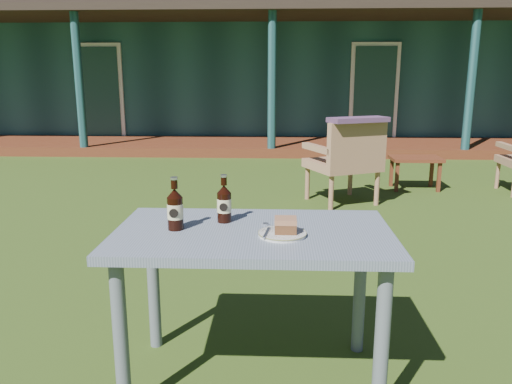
{
  "coord_description": "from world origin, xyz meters",
  "views": [
    {
      "loc": [
        0.1,
        -3.66,
        1.37
      ],
      "look_at": [
        0.0,
        -1.3,
        0.82
      ],
      "focal_mm": 35.0,
      "sensor_mm": 36.0,
      "label": 1
    }
  ],
  "objects_px": {
    "cake_slice": "(286,225)",
    "armchair_left": "(347,158)",
    "cola_bottle_near": "(224,203)",
    "cafe_table": "(253,252)",
    "side_table": "(416,162)",
    "plate": "(282,234)",
    "cola_bottle_far": "(175,209)"
  },
  "relations": [
    {
      "from": "cafe_table",
      "to": "plate",
      "type": "relative_size",
      "value": 5.88
    },
    {
      "from": "cola_bottle_far",
      "to": "side_table",
      "type": "bearing_deg",
      "value": 62.21
    },
    {
      "from": "plate",
      "to": "cake_slice",
      "type": "bearing_deg",
      "value": 14.27
    },
    {
      "from": "plate",
      "to": "side_table",
      "type": "relative_size",
      "value": 0.34
    },
    {
      "from": "side_table",
      "to": "cola_bottle_near",
      "type": "bearing_deg",
      "value": -116.23
    },
    {
      "from": "cafe_table",
      "to": "cake_slice",
      "type": "relative_size",
      "value": 13.04
    },
    {
      "from": "plate",
      "to": "cola_bottle_far",
      "type": "bearing_deg",
      "value": 171.77
    },
    {
      "from": "cafe_table",
      "to": "cake_slice",
      "type": "bearing_deg",
      "value": -24.89
    },
    {
      "from": "cake_slice",
      "to": "armchair_left",
      "type": "relative_size",
      "value": 0.1
    },
    {
      "from": "cake_slice",
      "to": "cafe_table",
      "type": "bearing_deg",
      "value": 155.11
    },
    {
      "from": "cola_bottle_far",
      "to": "side_table",
      "type": "xyz_separation_m",
      "value": [
        2.13,
        4.04,
        -0.47
      ]
    },
    {
      "from": "cafe_table",
      "to": "side_table",
      "type": "height_order",
      "value": "cafe_table"
    },
    {
      "from": "cake_slice",
      "to": "armchair_left",
      "type": "height_order",
      "value": "armchair_left"
    },
    {
      "from": "cola_bottle_far",
      "to": "side_table",
      "type": "distance_m",
      "value": 4.59
    },
    {
      "from": "cake_slice",
      "to": "side_table",
      "type": "bearing_deg",
      "value": 68.05
    },
    {
      "from": "cake_slice",
      "to": "cola_bottle_far",
      "type": "bearing_deg",
      "value": 172.39
    },
    {
      "from": "cola_bottle_far",
      "to": "armchair_left",
      "type": "xyz_separation_m",
      "value": [
        1.19,
        3.27,
        -0.3
      ]
    },
    {
      "from": "cake_slice",
      "to": "side_table",
      "type": "height_order",
      "value": "cake_slice"
    },
    {
      "from": "cafe_table",
      "to": "armchair_left",
      "type": "distance_m",
      "value": 3.38
    },
    {
      "from": "side_table",
      "to": "plate",
      "type": "bearing_deg",
      "value": -112.09
    },
    {
      "from": "cola_bottle_near",
      "to": "plate",
      "type": "bearing_deg",
      "value": -35.86
    },
    {
      "from": "cola_bottle_near",
      "to": "armchair_left",
      "type": "relative_size",
      "value": 0.24
    },
    {
      "from": "plate",
      "to": "side_table",
      "type": "distance_m",
      "value": 4.45
    },
    {
      "from": "cake_slice",
      "to": "cola_bottle_near",
      "type": "bearing_deg",
      "value": 145.91
    },
    {
      "from": "cola_bottle_far",
      "to": "side_table",
      "type": "relative_size",
      "value": 0.39
    },
    {
      "from": "cola_bottle_near",
      "to": "cafe_table",
      "type": "bearing_deg",
      "value": -41.76
    },
    {
      "from": "cake_slice",
      "to": "cola_bottle_far",
      "type": "relative_size",
      "value": 0.4
    },
    {
      "from": "armchair_left",
      "to": "side_table",
      "type": "height_order",
      "value": "armchair_left"
    },
    {
      "from": "cake_slice",
      "to": "cola_bottle_near",
      "type": "height_order",
      "value": "cola_bottle_near"
    },
    {
      "from": "cola_bottle_far",
      "to": "armchair_left",
      "type": "distance_m",
      "value": 3.49
    },
    {
      "from": "plate",
      "to": "cola_bottle_near",
      "type": "xyz_separation_m",
      "value": [
        -0.26,
        0.19,
        0.08
      ]
    },
    {
      "from": "cafe_table",
      "to": "plate",
      "type": "bearing_deg",
      "value": -28.28
    }
  ]
}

